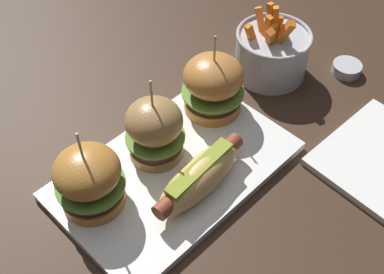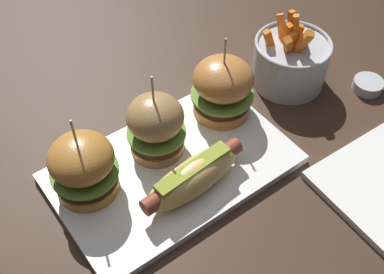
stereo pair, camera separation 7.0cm
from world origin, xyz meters
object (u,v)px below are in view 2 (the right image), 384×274
(platter_main, at_px, (173,168))
(slider_center, at_px, (156,125))
(slider_left, at_px, (83,166))
(fries_bucket, at_px, (290,61))
(sauce_ramekin, at_px, (368,85))
(hot_dog, at_px, (191,178))
(slider_right, at_px, (223,87))

(platter_main, xyz_separation_m, slider_center, (0.00, 0.04, 0.06))
(slider_left, relative_size, fries_bucket, 1.01)
(platter_main, xyz_separation_m, sauce_ramekin, (0.38, -0.05, 0.00))
(hot_dog, bearing_deg, platter_main, 85.00)
(sauce_ramekin, bearing_deg, platter_main, 171.94)
(sauce_ramekin, bearing_deg, slider_center, 165.88)
(slider_left, bearing_deg, platter_main, -17.94)
(sauce_ramekin, bearing_deg, fries_bucket, 134.22)
(platter_main, bearing_deg, slider_left, 162.06)
(platter_main, height_order, slider_left, slider_left)
(fries_bucket, distance_m, sauce_ramekin, 0.14)
(hot_dog, distance_m, sauce_ramekin, 0.38)
(slider_left, xyz_separation_m, sauce_ramekin, (0.50, -0.09, -0.05))
(slider_left, bearing_deg, sauce_ramekin, -10.51)
(hot_dog, height_order, sauce_ramekin, hot_dog)
(platter_main, bearing_deg, fries_bucket, 9.48)
(platter_main, relative_size, sauce_ramekin, 6.76)
(slider_right, xyz_separation_m, sauce_ramekin, (0.25, -0.10, -0.05))
(slider_left, height_order, slider_right, slider_right)
(hot_dog, height_order, fries_bucket, fries_bucket)
(platter_main, xyz_separation_m, fries_bucket, (0.28, 0.05, 0.04))
(slider_left, distance_m, slider_center, 0.12)
(slider_left, distance_m, sauce_ramekin, 0.51)
(slider_right, bearing_deg, fries_bucket, -0.31)
(fries_bucket, bearing_deg, slider_right, 179.69)
(sauce_ramekin, bearing_deg, slider_left, 169.49)
(platter_main, bearing_deg, hot_dog, -95.00)
(hot_dog, bearing_deg, sauce_ramekin, -0.50)
(slider_center, height_order, fries_bucket, slider_center)
(slider_right, relative_size, fries_bucket, 1.04)
(platter_main, distance_m, slider_right, 0.15)
(slider_left, height_order, sauce_ramekin, slider_left)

